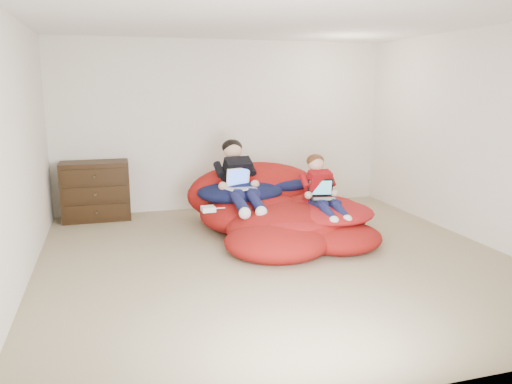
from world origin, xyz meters
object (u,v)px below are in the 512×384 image
at_px(dresser, 96,191).
at_px(laptop_white, 240,183).
at_px(beanbag_pile, 280,212).
at_px(younger_boy, 322,188).
at_px(laptop_black, 322,194).
at_px(older_boy, 238,176).

bearing_deg(dresser, laptop_white, -34.04).
xyz_separation_m(beanbag_pile, younger_boy, (0.40, -0.35, 0.37)).
height_order(beanbag_pile, younger_boy, younger_boy).
xyz_separation_m(dresser, laptop_black, (2.66, -1.71, 0.15)).
height_order(beanbag_pile, older_boy, older_boy).
xyz_separation_m(dresser, laptop_white, (1.76, -1.19, 0.23)).
bearing_deg(older_boy, younger_boy, -32.69).
height_order(dresser, younger_boy, younger_boy).
height_order(laptop_white, laptop_black, laptop_white).
bearing_deg(laptop_white, dresser, 145.96).
xyz_separation_m(dresser, beanbag_pile, (2.25, -1.33, -0.14)).
bearing_deg(laptop_white, laptop_black, -30.14).
relative_size(beanbag_pile, laptop_white, 6.07).
distance_m(older_boy, laptop_black, 1.09).
bearing_deg(beanbag_pile, older_boy, 155.78).
distance_m(dresser, beanbag_pile, 2.62).
bearing_deg(laptop_black, younger_boy, 90.00).
bearing_deg(younger_boy, laptop_white, 151.30).
bearing_deg(beanbag_pile, laptop_white, 164.44).
bearing_deg(laptop_black, dresser, 147.24).
bearing_deg(dresser, beanbag_pile, -30.47).
relative_size(dresser, older_boy, 0.76).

